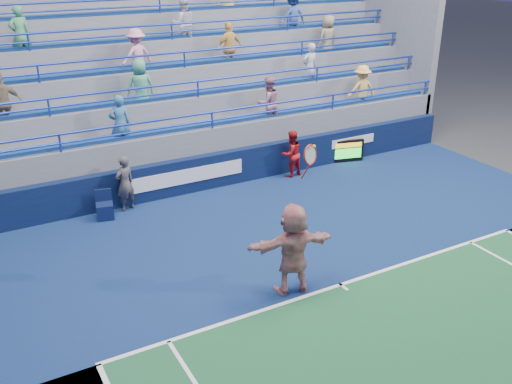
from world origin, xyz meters
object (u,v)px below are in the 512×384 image
tennis_player (293,249)px  line_judge (125,183)px  serve_speed_board (348,151)px  ball_girl (291,154)px  judge_chair (105,210)px

tennis_player → line_judge: size_ratio=2.04×
serve_speed_board → line_judge: bearing=-179.2°
ball_girl → judge_chair: bearing=-5.1°
judge_chair → tennis_player: bearing=-64.7°
serve_speed_board → judge_chair: (-8.63, -0.35, -0.14)m
tennis_player → line_judge: tennis_player is taller
judge_chair → line_judge: (0.69, 0.25, 0.56)m
judge_chair → line_judge: size_ratio=0.49×
judge_chair → tennis_player: size_ratio=0.24×
serve_speed_board → judge_chair: bearing=-177.7°
serve_speed_board → tennis_player: tennis_player is taller
serve_speed_board → judge_chair: judge_chair is taller
judge_chair → ball_girl: (6.20, 0.19, 0.51)m
tennis_player → line_judge: bearing=108.4°
line_judge → judge_chair: bearing=-1.4°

